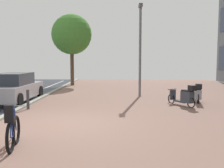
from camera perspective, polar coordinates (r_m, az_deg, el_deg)
The scene contains 8 objects.
ground at distance 8.33m, azimuth -0.75°, elevation -9.14°, with size 21.00×40.00×0.13m.
bicycle_foreground at distance 6.45m, azimuth -21.78°, elevation -9.96°, with size 0.59×1.35×1.10m.
scooter_near at distance 13.09m, azimuth 18.73°, elevation -2.07°, with size 0.68×1.64×0.99m.
scooter_mid at distance 11.87m, azimuth 16.12°, elevation -2.69°, with size 1.03×1.61×1.02m.
parked_car_near at distance 13.74m, azimuth -21.09°, elevation -0.85°, with size 1.79×4.28×1.44m.
lamp_post at distance 14.61m, azimuth 6.37°, elevation 8.66°, with size 0.20×0.52×5.23m.
street_tree at distance 21.66m, azimuth -9.08°, elevation 10.94°, with size 3.32×3.32×5.91m.
bollard_far at distance 11.31m, azimuth -18.45°, elevation -3.32°, with size 0.12×0.12×0.83m.
Camera 1 is at (1.58, -8.07, 2.04)m, focal length 40.53 mm.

